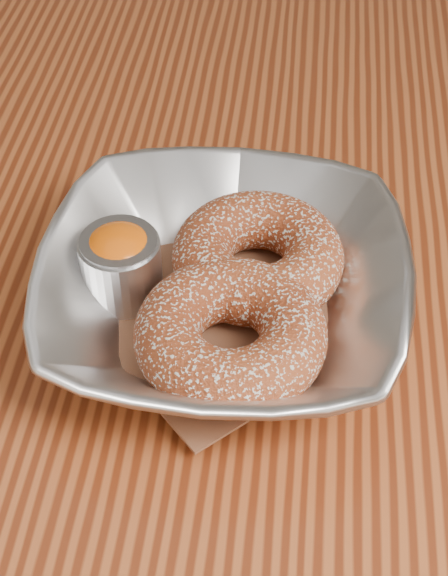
# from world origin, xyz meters

# --- Properties ---
(table) EXTENTS (1.20, 0.80, 0.75)m
(table) POSITION_xyz_m (0.00, 0.00, 0.65)
(table) COLOR brown
(table) RESTS_ON ground_plane
(serving_bowl) EXTENTS (0.22, 0.22, 0.05)m
(serving_bowl) POSITION_xyz_m (-0.01, -0.07, 0.78)
(serving_bowl) COLOR silver
(serving_bowl) RESTS_ON table
(parchment) EXTENTS (0.20, 0.20, 0.00)m
(parchment) POSITION_xyz_m (-0.01, -0.07, 0.76)
(parchment) COLOR brown
(parchment) RESTS_ON table
(donut_back) EXTENTS (0.13, 0.13, 0.04)m
(donut_back) POSITION_xyz_m (0.01, -0.04, 0.78)
(donut_back) COLOR #8F3B1C
(donut_back) RESTS_ON parchment
(donut_front) EXTENTS (0.11, 0.11, 0.04)m
(donut_front) POSITION_xyz_m (-0.00, -0.11, 0.78)
(donut_front) COLOR #8F3B1C
(donut_front) RESTS_ON parchment
(ramekin) EXTENTS (0.05, 0.05, 0.05)m
(ramekin) POSITION_xyz_m (-0.07, -0.06, 0.78)
(ramekin) COLOR silver
(ramekin) RESTS_ON table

